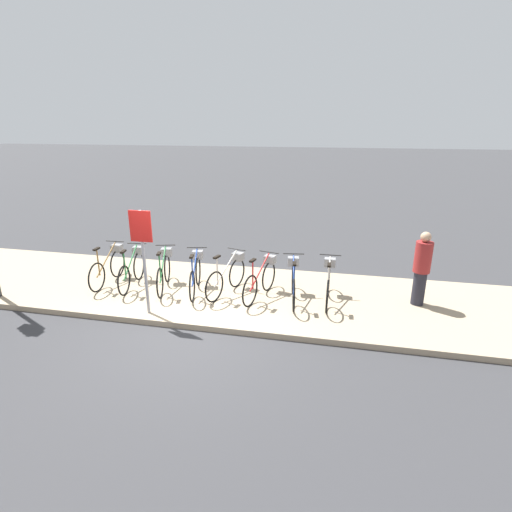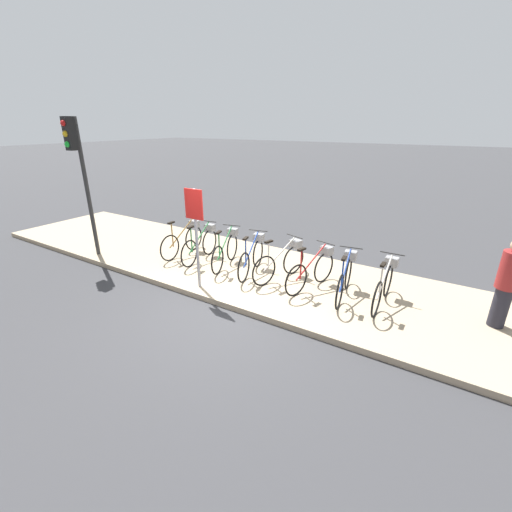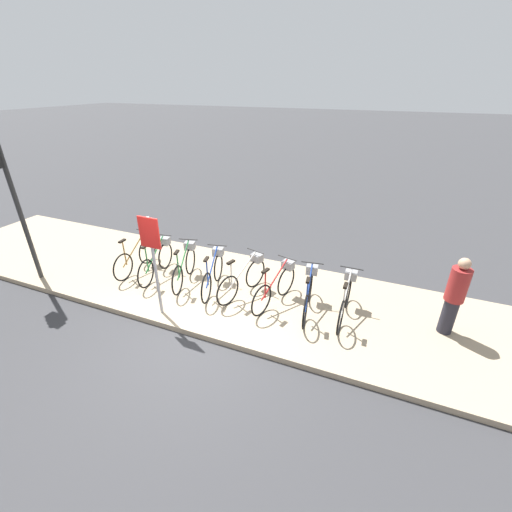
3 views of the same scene
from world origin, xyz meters
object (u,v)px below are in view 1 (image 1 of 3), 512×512
Objects in this scene: sign_post at (142,245)px; parked_bicycle_6 at (293,280)px; parked_bicycle_3 at (196,273)px; parked_bicycle_0 at (109,265)px; parked_bicycle_4 at (228,274)px; pedestrian at (422,267)px; parked_bicycle_1 at (133,268)px; parked_bicycle_7 at (328,282)px; parked_bicycle_2 at (164,270)px; parked_bicycle_5 at (262,278)px.

parked_bicycle_6 is at bearing 24.63° from sign_post.
parked_bicycle_3 is 2.21m from parked_bicycle_6.
parked_bicycle_0 and parked_bicycle_4 have the same top height.
sign_post is at bearing -134.17° from parked_bicycle_4.
parked_bicycle_4 is at bearing -176.34° from pedestrian.
parked_bicycle_3 and parked_bicycle_4 have the same top height.
pedestrian reaches higher than parked_bicycle_3.
pedestrian is at bearing 3.66° from parked_bicycle_4.
pedestrian is (6.35, 0.32, 0.38)m from parked_bicycle_1.
pedestrian is 5.62m from sign_post.
parked_bicycle_0 is at bearing 176.00° from parked_bicycle_1.
sign_post reaches higher than pedestrian.
pedestrian is at bearing 7.20° from parked_bicycle_6.
parked_bicycle_7 is (0.74, 0.08, 0.00)m from parked_bicycle_6.
parked_bicycle_7 is (4.49, 0.08, 0.00)m from parked_bicycle_1.
parked_bicycle_0 is 1.00× the size of parked_bicycle_7.
sign_post reaches higher than parked_bicycle_6.
parked_bicycle_0 is at bearing 178.62° from parked_bicycle_3.
parked_bicycle_0 is at bearing -177.71° from pedestrian.
parked_bicycle_1 is 0.77m from parked_bicycle_2.
parked_bicycle_7 is (2.20, 0.02, 0.00)m from parked_bicycle_4.
sign_post is at bearing -155.37° from parked_bicycle_6.
parked_bicycle_5 and parked_bicycle_7 have the same top height.
parked_bicycle_4 is 0.97× the size of parked_bicycle_7.
pedestrian reaches higher than parked_bicycle_1.
parked_bicycle_6 and parked_bicycle_7 have the same top height.
sign_post is (-5.36, -1.59, 0.61)m from pedestrian.
parked_bicycle_2 and parked_bicycle_5 have the same top height.
parked_bicycle_3 is 1.01× the size of parked_bicycle_5.
parked_bicycle_4 is at bearing 45.83° from sign_post.
parked_bicycle_0 is 1.02× the size of parked_bicycle_3.
parked_bicycle_1 and parked_bicycle_4 have the same top height.
parked_bicycle_1 is 1.02× the size of parked_bicycle_2.
parked_bicycle_1 is at bearing -178.39° from parked_bicycle_4.
parked_bicycle_0 and parked_bicycle_1 have the same top height.
parked_bicycle_2 is 3.72m from parked_bicycle_7.
parked_bicycle_1 is 6.37m from pedestrian.
sign_post reaches higher than parked_bicycle_0.
parked_bicycle_2 is at bearing 99.80° from sign_post.
parked_bicycle_3 is (1.55, -0.01, 0.00)m from parked_bicycle_1.
parked_bicycle_5 is (0.77, -0.05, 0.00)m from parked_bicycle_4.
parked_bicycle_4 is 0.99× the size of parked_bicycle_5.
parked_bicycle_4 is 0.74× the size of sign_post.
parked_bicycle_1 is 3.06m from parked_bicycle_5.
parked_bicycle_5 is 0.75× the size of sign_post.
parked_bicycle_3 is 0.99× the size of parked_bicycle_6.
parked_bicycle_6 is 3.19m from sign_post.
parked_bicycle_5 is (3.06, 0.01, 0.00)m from parked_bicycle_1.
parked_bicycle_4 is at bearing 1.68° from parked_bicycle_2.
parked_bicycle_1 is at bearing 128.16° from sign_post.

